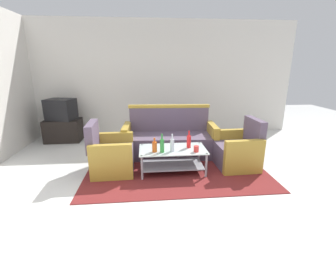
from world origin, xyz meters
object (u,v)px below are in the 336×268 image
Objects in this scene: armchair_left at (111,155)px; cup at (196,149)px; couch at (170,140)px; tv_stand at (64,130)px; coffee_table at (173,157)px; bottle_orange at (155,147)px; bottle_red at (189,141)px; television at (61,109)px; bottle_clear at (172,145)px; bottle_green at (162,145)px; armchair_right at (238,151)px.

armchair_left is 8.50× the size of cup.
couch is 2.29× the size of tv_stand.
coffee_table is 1.38× the size of tv_stand.
coffee_table is 11.00× the size of cup.
bottle_red is at bearing 14.14° from bottle_orange.
television is at bearing 141.07° from coffee_table.
cup is (0.08, -0.21, -0.06)m from bottle_red.
armchair_left is 1.33m from bottle_red.
tv_stand is 0.50m from television.
couch is at bearing -24.87° from tv_stand.
bottle_red reaches higher than bottle_clear.
bottle_green reaches higher than cup.
cup is at bearing 76.85° from armchair_left.
couch reaches higher than tv_stand.
bottle_clear is at bearing -100.24° from coffee_table.
tv_stand is (-2.07, 2.02, -0.24)m from bottle_orange.
couch is 0.80m from coffee_table.
bottle_orange is at bearing 72.60° from couch.
armchair_right is at bearing 167.96° from television.
bottle_orange is at bearing 71.68° from armchair_left.
bottle_green is 3.04× the size of cup.
bottle_green is at bearing -170.88° from bottle_clear.
cup is 3.45m from tv_stand.
armchair_right reaches higher than tv_stand.
television reaches higher than bottle_red.
couch is 0.98m from bottle_orange.
couch is at bearing 56.93° from armchair_right.
couch is at bearing 86.68° from bottle_clear.
cup is (0.36, -0.17, 0.19)m from coffee_table.
cup is at bearing -8.56° from bottle_clear.
bottle_green is at bearing 71.75° from armchair_left.
coffee_table is 4.76× the size of bottle_orange.
coffee_table is 1.59× the size of television.
bottle_clear is 0.33m from bottle_red.
bottle_red is at bearing 85.18° from armchair_left.
bottle_orange is at bearing 178.48° from bottle_clear.
coffee_table is (-0.03, -0.80, -0.04)m from couch.
coffee_table is at bearing -38.88° from tv_stand.
bottle_red is (-0.89, -0.08, 0.23)m from armchair_right.
armchair_left is 2.90× the size of bottle_red.
cup is (-0.81, -0.29, 0.17)m from armchair_right.
bottle_red is 0.23m from cup.
cup is at bearing -68.40° from bottle_red.
television is (-2.38, 1.92, 0.49)m from coffee_table.
coffee_table is at bearing 82.27° from armchair_left.
bottle_green is 3.02m from tv_stand.
armchair_right is 1.06× the size of tv_stand.
couch is at bearing 69.77° from bottle_orange.
bottle_clear is (1.01, -0.22, 0.23)m from armchair_left.
couch reaches higher than coffee_table.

